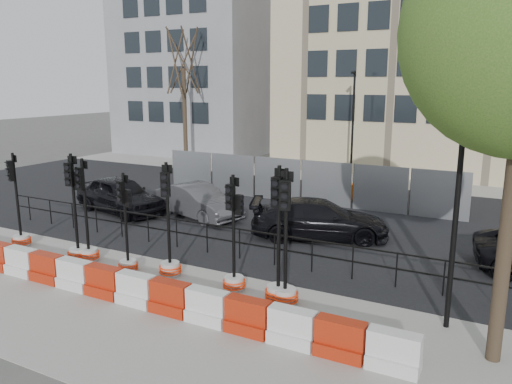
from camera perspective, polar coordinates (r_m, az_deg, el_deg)
The scene contains 23 objects.
ground at distance 15.37m, azimuth -8.04°, elevation -8.27°, with size 120.00×120.00×0.00m, color #51514C.
sidewalk_near at distance 13.24m, azimuth -15.77°, elevation -12.08°, with size 40.00×6.00×0.02m, color gray.
road at distance 21.16m, azimuth 3.03°, elevation -2.34°, with size 40.00×14.00×0.03m, color black.
sidewalk_far at distance 29.40m, azimuth 10.38°, elevation 1.64°, with size 40.00×4.00×0.02m, color gray.
building_grey at distance 40.47m, azimuth -6.35°, elevation 14.60°, with size 11.00×9.06×14.00m.
building_cream at distance 34.42m, azimuth 17.48°, elevation 17.87°, with size 15.00×10.06×18.00m.
kerb_railing at distance 16.08m, azimuth -5.63°, elevation -4.68°, with size 18.00×0.04×1.00m.
heras_fencing at distance 23.62m, azimuth 4.72°, elevation 0.93°, with size 14.33×1.72×2.00m.
lamp_post_far at distance 27.86m, azimuth 10.99°, elevation 7.71°, with size 0.12×0.56×6.00m.
lamp_post_near at distance 11.36m, azimuth 22.11°, elevation 0.46°, with size 0.12×0.56×6.00m.
tree_bare_far at distance 33.42m, azimuth -8.32°, elevation 14.43°, with size 2.00×2.00×9.00m.
barrier_row at distance 13.24m, azimuth -15.26°, elevation -10.39°, with size 14.65×0.50×0.80m.
traffic_signal_a at distance 18.49m, azimuth -25.40°, elevation -3.68°, with size 0.62×0.62×3.17m.
traffic_signal_b at distance 16.29m, azimuth -19.78°, elevation -4.75°, with size 0.66×0.66×3.34m.
traffic_signal_c at distance 16.19m, azimuth -18.69°, elevation -5.27°, with size 0.63×0.63×3.20m.
traffic_signal_d at distance 14.92m, azimuth -14.51°, elevation -6.34°, with size 0.58×0.58×2.94m.
traffic_signal_e at distance 14.41m, azimuth -9.87°, elevation -6.90°, with size 0.65×0.65×3.28m.
traffic_signal_f at distance 13.23m, azimuth -2.54°, elevation -8.19°, with size 0.61×0.61×3.12m.
traffic_signal_g at distance 12.44m, azimuth 3.34°, elevation -9.74°, with size 0.68×0.68×3.43m.
traffic_signal_h at distance 12.57m, azimuth 2.54°, elevation -9.44°, with size 0.68×0.68×3.48m.
car_a at distance 21.75m, azimuth -15.27°, elevation -0.33°, with size 4.79×2.77×1.53m, color black.
car_b at distance 20.39m, azimuth -6.68°, elevation -1.05°, with size 4.38×2.62×1.36m, color #424146.
car_c at distance 17.69m, azimuth 7.24°, elevation -3.10°, with size 5.18×3.55×1.39m, color black.
Camera 1 is at (8.49, -11.62, 5.39)m, focal length 35.00 mm.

